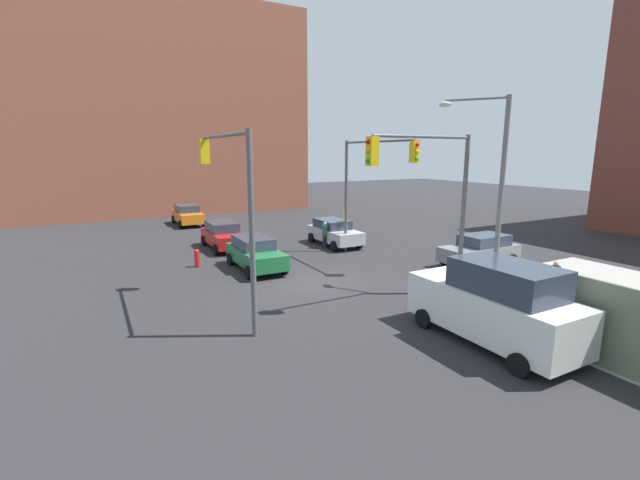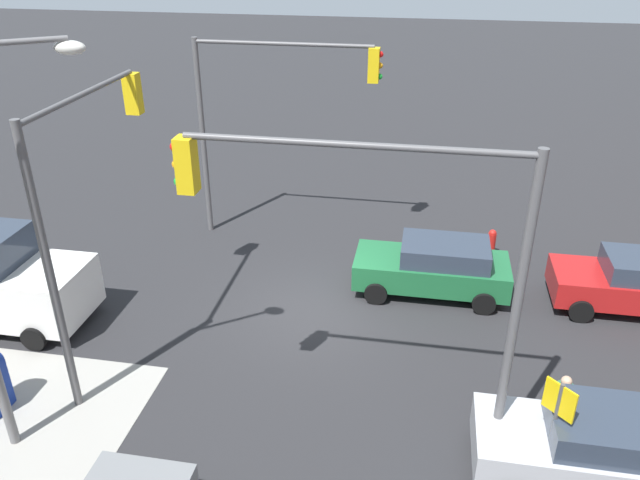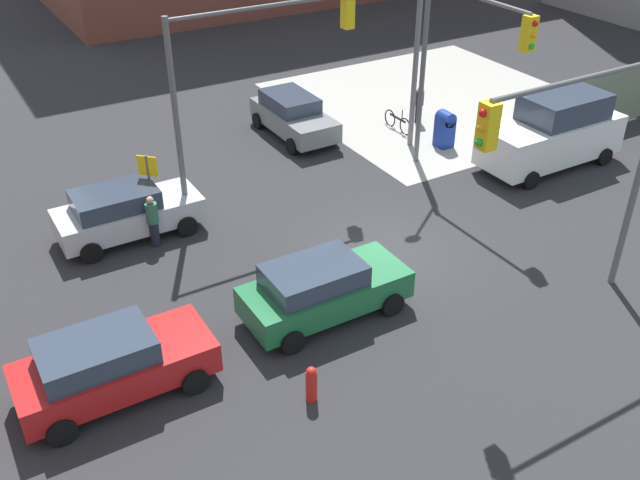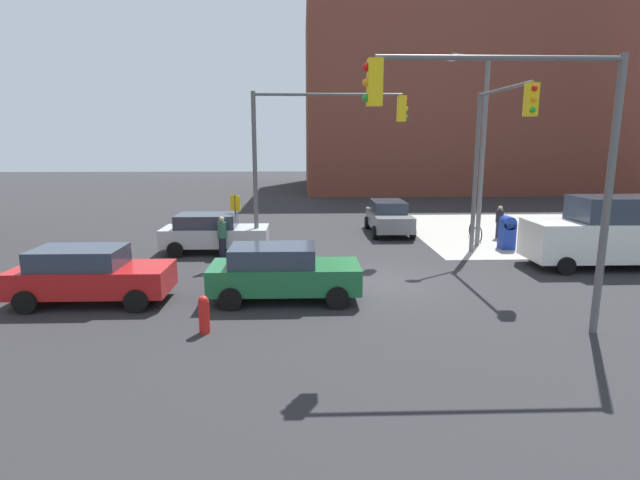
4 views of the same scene
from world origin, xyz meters
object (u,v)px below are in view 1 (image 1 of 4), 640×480
traffic_signal_se_corner (229,186)px  sedan_orange (188,215)px  bicycle_at_crosswalk (346,237)px  pedestrian_waiting (554,279)px  mailbox_blue (501,285)px  sedan_red (223,235)px  traffic_signal_ne_corner (430,185)px  pedestrian_crossing (325,234)px  coupe_silver (334,232)px  street_lamp_corner (492,181)px  hatchback_gray (480,250)px  bicycle_leaning_on_fence (524,283)px  sedan_green (255,253)px  van_white_delivery (495,304)px  traffic_signal_nw_corner (370,174)px  fire_hydrant (197,258)px

traffic_signal_se_corner → sedan_orange: 21.68m
bicycle_at_crosswalk → pedestrian_waiting: bearing=5.9°
mailbox_blue → sedan_red: 16.37m
traffic_signal_ne_corner → pedestrian_crossing: 11.02m
coupe_silver → street_lamp_corner: bearing=4.2°
hatchback_gray → pedestrian_crossing: 9.09m
bicycle_leaning_on_fence → coupe_silver: bearing=-168.4°
sedan_red → pedestrian_crossing: 6.27m
sedan_green → van_white_delivery: (11.72, 3.47, 0.44)m
traffic_signal_se_corner → street_lamp_corner: size_ratio=0.81×
sedan_red → bicycle_at_crosswalk: size_ratio=2.49×
traffic_signal_se_corner → pedestrian_crossing: size_ratio=3.92×
traffic_signal_nw_corner → coupe_silver: bearing=176.5°
coupe_silver → sedan_red: 6.94m
coupe_silver → sedan_orange: 14.22m
mailbox_blue → pedestrian_waiting: 2.47m
traffic_signal_ne_corner → street_lamp_corner: bearing=82.2°
fire_hydrant → bicycle_at_crosswalk: bicycle_at_crosswalk is taller
van_white_delivery → pedestrian_waiting: (-1.71, 5.60, -0.48)m
street_lamp_corner → pedestrian_crossing: size_ratio=4.82×
sedan_orange → bicycle_leaning_on_fence: sedan_orange is taller
van_white_delivery → pedestrian_waiting: van_white_delivery is taller
traffic_signal_ne_corner → van_white_delivery: 5.27m
traffic_signal_se_corner → pedestrian_crossing: (-8.05, 8.30, -3.79)m
traffic_signal_ne_corner → street_lamp_corner: 2.97m
sedan_green → van_white_delivery: 12.23m
sedan_red → sedan_orange: size_ratio=0.98×
hatchback_gray → mailbox_blue: bearing=-41.1°
traffic_signal_se_corner → hatchback_gray: traffic_signal_se_corner is taller
traffic_signal_nw_corner → sedan_orange: 18.38m
pedestrian_crossing → traffic_signal_se_corner: bearing=51.9°
hatchback_gray → bicycle_leaning_on_fence: hatchback_gray is taller
fire_hydrant → sedan_green: sedan_green is taller
traffic_signal_nw_corner → pedestrian_waiting: bearing=18.1°
fire_hydrant → coupe_silver: coupe_silver is taller
bicycle_leaning_on_fence → traffic_signal_nw_corner: bearing=-160.7°
van_white_delivery → mailbox_blue: bearing=125.9°
sedan_red → bicycle_leaning_on_fence: (14.31, 8.94, -0.50)m
street_lamp_corner → coupe_silver: bearing=-175.8°
traffic_signal_ne_corner → bicycle_leaning_on_fence: size_ratio=3.71×
mailbox_blue → coupe_silver: 12.52m
traffic_signal_se_corner → bicycle_at_crosswalk: bearing=130.8°
fire_hydrant → hatchback_gray: 14.73m
fire_hydrant → sedan_red: bearing=146.6°
bicycle_at_crosswalk → sedan_green: bearing=-64.9°
coupe_silver → sedan_orange: (-12.60, -6.59, 0.00)m
hatchback_gray → sedan_orange: same height
sedan_orange → pedestrian_crossing: pedestrian_crossing is taller
street_lamp_corner → sedan_red: bearing=-151.7°
fire_hydrant → sedan_orange: size_ratio=0.21×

